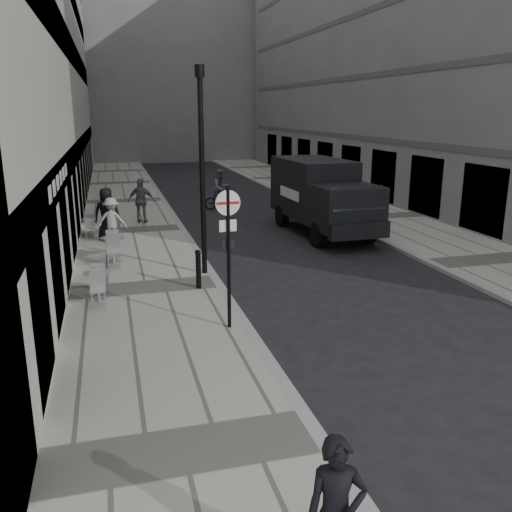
{
  "coord_description": "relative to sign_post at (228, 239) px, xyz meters",
  "views": [
    {
      "loc": [
        -2.76,
        -4.08,
        4.81
      ],
      "look_at": [
        0.54,
        8.12,
        1.4
      ],
      "focal_mm": 38.0,
      "sensor_mm": 36.0,
      "label": 1
    }
  ],
  "objects": [
    {
      "name": "cafe_table_near",
      "position": [
        -2.41,
        6.2,
        -1.55
      ],
      "size": [
        0.74,
        1.67,
        0.95
      ],
      "color": "#A9A9AB",
      "rests_on": "sidewalk"
    },
    {
      "name": "building_right",
      "position": [
        14.39,
        17.53,
        7.85
      ],
      "size": [
        6.0,
        45.0,
        20.0
      ],
      "primitive_type": "cube",
      "color": "gray",
      "rests_on": "ground"
    },
    {
      "name": "lamppost",
      "position": [
        0.19,
        4.29,
        1.24
      ],
      "size": [
        0.26,
        0.26,
        5.89
      ],
      "color": "black",
      "rests_on": "sidewalk"
    },
    {
      "name": "pedestrian_a",
      "position": [
        -1.12,
        12.36,
        -1.08
      ],
      "size": [
        1.2,
        0.74,
        1.91
      ],
      "primitive_type": "imported",
      "rotation": [
        0.0,
        0.0,
        2.88
      ],
      "color": "slate",
      "rests_on": "sidewalk"
    },
    {
      "name": "cafe_table_mid",
      "position": [
        -3.21,
        10.07,
        -1.62
      ],
      "size": [
        0.63,
        1.42,
        0.81
      ],
      "color": "#BABABC",
      "rests_on": "sidewalk"
    },
    {
      "name": "building_left",
      "position": [
        -5.61,
        17.53,
        6.85
      ],
      "size": [
        4.0,
        45.0,
        18.0
      ],
      "primitive_type": "cube",
      "color": "#B4B1A4",
      "rests_on": "ground"
    },
    {
      "name": "cafe_table_far",
      "position": [
        -2.84,
        2.64,
        -1.6
      ],
      "size": [
        0.67,
        1.52,
        0.87
      ],
      "color": "#B7B6B9",
      "rests_on": "sidewalk"
    },
    {
      "name": "building_far",
      "position": [
        1.89,
        49.03,
        8.85
      ],
      "size": [
        24.0,
        16.0,
        22.0
      ],
      "primitive_type": "cube",
      "color": "gray",
      "rests_on": "ground"
    },
    {
      "name": "far_sidewalk",
      "position": [
        9.39,
        11.03,
        -2.09
      ],
      "size": [
        4.0,
        60.0,
        0.12
      ],
      "primitive_type": "cube",
      "color": "#A09B90",
      "rests_on": "ground"
    },
    {
      "name": "cyclist",
      "position": [
        2.99,
        15.54,
        -1.38
      ],
      "size": [
        1.93,
        1.15,
        1.97
      ],
      "rotation": [
        0.0,
        0.0,
        0.3
      ],
      "color": "black",
      "rests_on": "ground"
    },
    {
      "name": "pedestrian_c",
      "position": [
        -2.54,
        9.45,
        -1.05
      ],
      "size": [
        1.05,
        0.78,
        1.96
      ],
      "primitive_type": "imported",
      "rotation": [
        0.0,
        0.0,
        2.97
      ],
      "color": "black",
      "rests_on": "sidewalk"
    },
    {
      "name": "pedestrian_b",
      "position": [
        -2.39,
        9.02,
        -1.21
      ],
      "size": [
        1.18,
        0.85,
        1.64
      ],
      "primitive_type": "imported",
      "rotation": [
        0.0,
        0.0,
        2.9
      ],
      "color": "#A49E97",
      "rests_on": "sidewalk"
    },
    {
      "name": "bollard_far",
      "position": [
        -0.21,
        2.9,
        -1.53
      ],
      "size": [
        0.13,
        0.13,
        1.0
      ],
      "primitive_type": "cylinder",
      "color": "black",
      "rests_on": "sidewalk"
    },
    {
      "name": "sign_post",
      "position": [
        0.0,
        0.0,
        0.0
      ],
      "size": [
        0.54,
        0.1,
        3.17
      ],
      "rotation": [
        0.0,
        0.0,
        0.06
      ],
      "color": "black",
      "rests_on": "sidewalk"
    },
    {
      "name": "bollard_near",
      "position": [
        -0.21,
        2.96,
        -1.54
      ],
      "size": [
        0.13,
        0.13,
        0.99
      ],
      "primitive_type": "cylinder",
      "color": "black",
      "rests_on": "sidewalk"
    },
    {
      "name": "sidewalk",
      "position": [
        -1.61,
        11.03,
        -2.09
      ],
      "size": [
        4.0,
        60.0,
        0.12
      ],
      "primitive_type": "cube",
      "color": "#A09B90",
      "rests_on": "ground"
    },
    {
      "name": "panel_van",
      "position": [
        5.7,
        8.93,
        -0.52
      ],
      "size": [
        2.49,
        6.24,
        2.9
      ],
      "rotation": [
        0.0,
        0.0,
        0.03
      ],
      "color": "black",
      "rests_on": "ground"
    }
  ]
}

